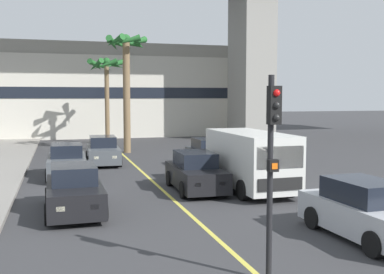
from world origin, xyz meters
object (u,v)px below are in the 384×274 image
at_px(car_queue_sixth, 74,191).
at_px(traffic_light_median_near, 272,150).
at_px(car_queue_fifth, 196,173).
at_px(palm_tree_near_median, 126,64).
at_px(palm_tree_mid_median, 107,74).
at_px(delivery_van, 250,159).
at_px(car_queue_third, 103,151).
at_px(car_queue_front, 366,212).
at_px(car_queue_fourth, 209,155).
at_px(car_queue_second, 67,162).

height_order(car_queue_sixth, traffic_light_median_near, traffic_light_median_near).
xyz_separation_m(car_queue_fifth, traffic_light_median_near, (-1.16, -9.37, 1.99)).
height_order(palm_tree_near_median, palm_tree_mid_median, palm_tree_near_median).
relative_size(delivery_van, traffic_light_median_near, 1.26).
height_order(car_queue_third, palm_tree_near_median, palm_tree_near_median).
bearing_deg(car_queue_sixth, delivery_van, 14.24).
bearing_deg(palm_tree_mid_median, car_queue_front, -81.49).
bearing_deg(delivery_van, car_queue_front, -86.15).
height_order(car_queue_fifth, palm_tree_mid_median, palm_tree_mid_median).
distance_m(car_queue_front, car_queue_sixth, 8.91).
xyz_separation_m(car_queue_third, car_queue_fourth, (5.28, -3.05, 0.00)).
bearing_deg(palm_tree_near_median, car_queue_third, -112.44).
bearing_deg(traffic_light_median_near, car_queue_front, 27.96).
distance_m(car_queue_front, traffic_light_median_near, 4.65).
relative_size(car_queue_fifth, palm_tree_mid_median, 0.60).
bearing_deg(traffic_light_median_near, palm_tree_mid_median, 90.73).
height_order(car_queue_second, traffic_light_median_near, traffic_light_median_near).
height_order(car_queue_front, car_queue_sixth, same).
relative_size(car_queue_second, traffic_light_median_near, 0.98).
height_order(car_queue_front, palm_tree_near_median, palm_tree_near_median).
xyz_separation_m(car_queue_front, car_queue_second, (-7.48, 12.06, 0.00)).
bearing_deg(car_queue_sixth, car_queue_fifth, 26.35).
distance_m(car_queue_second, palm_tree_near_median, 11.17).
relative_size(car_queue_fifth, palm_tree_near_median, 0.52).
relative_size(car_queue_third, delivery_van, 0.79).
distance_m(car_queue_fourth, palm_tree_near_median, 10.14).
height_order(car_queue_third, car_queue_sixth, same).
relative_size(car_queue_second, palm_tree_mid_median, 0.60).
distance_m(car_queue_fifth, car_queue_sixth, 5.38).
xyz_separation_m(car_queue_sixth, palm_tree_mid_median, (3.29, 22.24, 4.89)).
distance_m(car_queue_fifth, delivery_van, 2.25).
xyz_separation_m(car_queue_fifth, palm_tree_mid_median, (-1.53, 19.85, 4.89)).
bearing_deg(car_queue_fourth, car_queue_front, -89.23).
distance_m(car_queue_sixth, traffic_light_median_near, 8.13).
relative_size(car_queue_sixth, delivery_van, 0.78).
distance_m(car_queue_fifth, traffic_light_median_near, 9.65).
xyz_separation_m(car_queue_second, palm_tree_mid_median, (3.40, 15.19, 4.89)).
relative_size(car_queue_second, car_queue_fifth, 1.00).
xyz_separation_m(car_queue_second, delivery_van, (7.02, -5.29, 0.57)).
height_order(car_queue_second, delivery_van, delivery_van).
height_order(traffic_light_median_near, palm_tree_near_median, palm_tree_near_median).
relative_size(car_queue_fifth, car_queue_sixth, 1.00).
xyz_separation_m(car_queue_second, palm_tree_near_median, (4.10, 8.97, 5.24)).
bearing_deg(traffic_light_median_near, car_queue_second, 105.04).
distance_m(car_queue_front, palm_tree_mid_median, 27.98).
distance_m(car_queue_third, car_queue_sixth, 11.16).
bearing_deg(car_queue_second, palm_tree_near_median, 65.43).
distance_m(car_queue_fourth, traffic_light_median_near, 15.46).
relative_size(car_queue_fifth, delivery_van, 0.79).
bearing_deg(car_queue_third, car_queue_sixth, -99.88).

